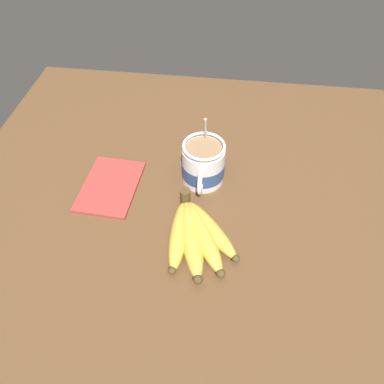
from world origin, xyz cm
name	(u,v)px	position (x,y,z in cm)	size (l,w,h in cm)	color
table	(185,212)	(0.00, 0.00, 1.53)	(94.43, 94.43, 3.06)	brown
coffee_mug	(203,165)	(-7.91, 2.65, 7.23)	(13.55, 8.65, 14.33)	silver
banana_bunch	(196,235)	(7.52, 3.07, 4.75)	(18.74, 13.09, 4.09)	#4C381E
napkin	(110,186)	(-3.26, -15.92, 3.36)	(16.09, 11.66, 0.60)	#A33833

